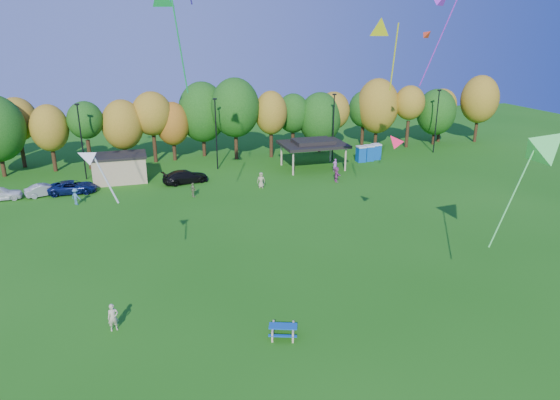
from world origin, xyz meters
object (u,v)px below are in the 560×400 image
object	(u,v)px
kite_flyer	(113,317)
car_d	(185,177)
porta_potties	(369,153)
picnic_table	(283,330)
car_b	(45,190)
car_c	(73,187)

from	to	relation	value
kite_flyer	car_d	world-z (taller)	kite_flyer
porta_potties	picnic_table	distance (m)	43.30
kite_flyer	car_b	size ratio (longest dim) A/B	0.44
porta_potties	car_b	xyz separation A→B (m)	(-40.58, -3.80, -0.44)
car_b	car_c	world-z (taller)	car_c
car_c	car_d	xyz separation A→B (m)	(12.37, 0.38, 0.06)
picnic_table	car_d	distance (m)	33.05
picnic_table	car_d	xyz separation A→B (m)	(-1.93, 32.99, 0.35)
kite_flyer	car_b	distance (m)	30.03
car_c	car_b	bearing A→B (deg)	91.04
porta_potties	car_b	world-z (taller)	porta_potties
porta_potties	car_d	distance (m)	25.61
car_b	car_d	xyz separation A→B (m)	(15.20, 0.39, 0.11)
porta_potties	car_c	bearing A→B (deg)	-174.28
car_d	picnic_table	bearing A→B (deg)	172.21
car_c	car_d	bearing A→B (deg)	-87.58
picnic_table	car_d	bearing A→B (deg)	112.88
car_b	car_d	bearing A→B (deg)	-107.21
car_d	kite_flyer	bearing A→B (deg)	154.32
porta_potties	car_c	distance (m)	37.94
picnic_table	car_b	distance (m)	36.83
picnic_table	car_c	xyz separation A→B (m)	(-14.30, 32.61, 0.29)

